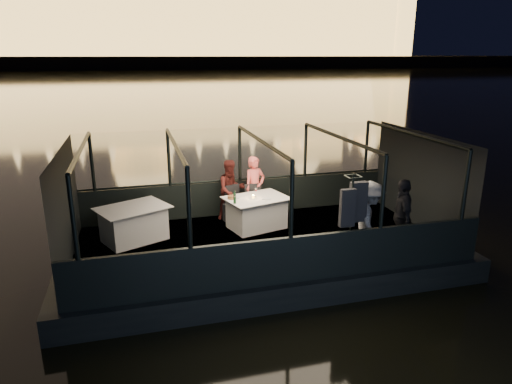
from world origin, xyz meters
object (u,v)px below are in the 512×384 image
object	(u,v)px
dining_table_aft	(134,224)
passenger_stripe	(368,221)
person_woman_coral	(255,189)
coat_stand	(350,224)
wine_bottle	(235,197)
passenger_dark	(402,215)
person_man_maroon	(231,191)
chair_port_left	(234,204)
chair_port_right	(255,204)
dining_table_central	(257,213)

from	to	relation	value
dining_table_aft	passenger_stripe	world-z (taller)	passenger_stripe
person_woman_coral	coat_stand	bearing A→B (deg)	-91.83
wine_bottle	dining_table_aft	bearing A→B (deg)	173.54
passenger_dark	person_man_maroon	bearing A→B (deg)	-116.79
dining_table_aft	person_man_maroon	xyz separation A→B (m)	(2.43, 0.83, 0.36)
chair_port_left	passenger_stripe	xyz separation A→B (m)	(2.14, -2.90, 0.40)
wine_bottle	chair_port_left	bearing A→B (deg)	79.52
person_woman_coral	wine_bottle	size ratio (longest dim) A/B	5.31
person_woman_coral	passenger_dark	distance (m)	3.79
chair_port_right	coat_stand	distance (m)	3.23
dining_table_aft	wine_bottle	xyz separation A→B (m)	(2.28, -0.26, 0.53)
chair_port_left	wine_bottle	world-z (taller)	wine_bottle
chair_port_right	passenger_dark	size ratio (longest dim) A/B	0.57
person_man_maroon	passenger_stripe	xyz separation A→B (m)	(2.15, -3.12, 0.10)
dining_table_central	person_man_maroon	distance (m)	0.98
chair_port_right	person_man_maroon	size ratio (longest dim) A/B	0.60
passenger_dark	wine_bottle	xyz separation A→B (m)	(-3.13, 1.91, 0.06)
chair_port_left	dining_table_central	bearing A→B (deg)	-70.64
coat_stand	passenger_dark	size ratio (longest dim) A/B	1.17
chair_port_left	coat_stand	world-z (taller)	coat_stand
chair_port_left	chair_port_right	xyz separation A→B (m)	(0.52, -0.11, 0.00)
dining_table_aft	person_man_maroon	world-z (taller)	person_man_maroon
person_woman_coral	person_man_maroon	world-z (taller)	person_woman_coral
dining_table_central	dining_table_aft	bearing A→B (deg)	-179.21
chair_port_right	wine_bottle	xyz separation A→B (m)	(-0.68, -0.75, 0.47)
person_woman_coral	person_man_maroon	bearing A→B (deg)	156.08
dining_table_central	wine_bottle	distance (m)	0.85
chair_port_left	wine_bottle	bearing A→B (deg)	-118.98
dining_table_aft	wine_bottle	bearing A→B (deg)	-6.46
chair_port_right	passenger_stripe	distance (m)	3.24
dining_table_central	passenger_stripe	size ratio (longest dim) A/B	0.87
chair_port_left	person_woman_coral	xyz separation A→B (m)	(0.59, 0.17, 0.30)
passenger_stripe	wine_bottle	distance (m)	3.07
coat_stand	person_woman_coral	world-z (taller)	coat_stand
chair_port_left	passenger_dark	distance (m)	4.08
dining_table_central	passenger_dark	size ratio (longest dim) A/B	0.89
passenger_stripe	passenger_dark	bearing A→B (deg)	-64.57
person_woman_coral	chair_port_right	bearing A→B (deg)	-124.07
coat_stand	person_woman_coral	bearing A→B (deg)	107.55
chair_port_right	passenger_dark	bearing A→B (deg)	-48.27
wine_bottle	passenger_dark	bearing A→B (deg)	-31.31
dining_table_central	wine_bottle	world-z (taller)	wine_bottle
person_man_maroon	chair_port_right	bearing A→B (deg)	-41.44
person_man_maroon	passenger_stripe	world-z (taller)	passenger_stripe
chair_port_left	chair_port_right	bearing A→B (deg)	-30.94
wine_bottle	chair_port_right	bearing A→B (deg)	47.86
chair_port_left	wine_bottle	distance (m)	0.99
chair_port_left	coat_stand	distance (m)	3.54
chair_port_right	person_man_maroon	world-z (taller)	person_man_maroon
chair_port_right	passenger_dark	world-z (taller)	passenger_dark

